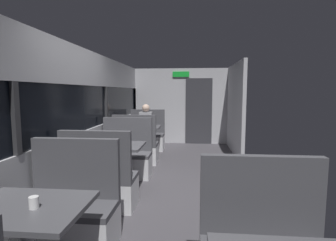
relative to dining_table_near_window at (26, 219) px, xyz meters
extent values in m
cube|color=#423F44|center=(0.89, 2.09, -0.65)|extent=(3.30, 9.20, 0.02)
cube|color=#B2B2B7|center=(-0.56, 2.09, -0.16)|extent=(0.08, 8.40, 0.95)
cube|color=#B2B2B7|center=(-0.56, 2.09, 1.36)|extent=(0.08, 8.40, 0.60)
cube|color=black|center=(-0.57, 2.09, 0.69)|extent=(0.03, 8.40, 0.75)
cube|color=#2D2D30|center=(-0.54, 0.69, 0.69)|extent=(0.06, 0.08, 0.75)
cube|color=#2D2D30|center=(-0.54, 3.49, 0.69)|extent=(0.06, 0.08, 0.75)
cube|color=#2D2D30|center=(-0.54, 6.29, 0.69)|extent=(0.06, 0.08, 0.75)
cube|color=#B2B2B7|center=(0.89, 6.29, 0.51)|extent=(2.90, 0.08, 2.30)
cube|color=#333338|center=(1.44, 6.24, 0.36)|extent=(0.80, 0.04, 2.00)
cube|color=green|center=(0.89, 6.23, 1.48)|extent=(0.50, 0.03, 0.16)
cube|color=#B2B2B7|center=(2.34, 5.09, 0.51)|extent=(0.08, 2.40, 2.30)
cube|color=#4C4C51|center=(0.00, 0.00, 0.08)|extent=(0.90, 0.70, 0.04)
cube|color=silver|center=(0.00, 0.66, -0.44)|extent=(0.95, 0.50, 0.39)
cube|color=#47474C|center=(0.00, 0.66, -0.22)|extent=(0.95, 0.50, 0.06)
cube|color=#47474C|center=(0.00, 0.87, 0.14)|extent=(0.95, 0.08, 0.65)
cylinder|color=#9E9EA3|center=(0.00, 2.29, -0.29)|extent=(0.10, 0.10, 0.70)
cube|color=#4C4C51|center=(0.00, 2.29, 0.08)|extent=(0.90, 0.70, 0.04)
cube|color=silver|center=(0.00, 1.63, -0.44)|extent=(0.95, 0.50, 0.39)
cube|color=#47474C|center=(0.00, 1.63, -0.22)|extent=(0.95, 0.50, 0.06)
cube|color=#47474C|center=(0.00, 1.42, 0.14)|extent=(0.95, 0.08, 0.65)
cube|color=silver|center=(0.00, 2.95, -0.44)|extent=(0.95, 0.50, 0.39)
cube|color=#47474C|center=(0.00, 2.95, -0.22)|extent=(0.95, 0.50, 0.06)
cube|color=#47474C|center=(0.00, 3.16, 0.14)|extent=(0.95, 0.08, 0.65)
cylinder|color=#9E9EA3|center=(0.00, 4.58, -0.29)|extent=(0.10, 0.10, 0.70)
cube|color=#4C4C51|center=(0.00, 4.58, 0.08)|extent=(0.90, 0.70, 0.04)
cube|color=silver|center=(0.00, 3.92, -0.44)|extent=(0.95, 0.50, 0.39)
cube|color=#47474C|center=(0.00, 3.92, -0.22)|extent=(0.95, 0.50, 0.06)
cube|color=#47474C|center=(0.00, 3.71, 0.14)|extent=(0.95, 0.08, 0.65)
cube|color=silver|center=(0.00, 5.24, -0.44)|extent=(0.95, 0.50, 0.39)
cube|color=#47474C|center=(0.00, 5.24, -0.22)|extent=(0.95, 0.50, 0.06)
cube|color=#47474C|center=(0.00, 5.45, 0.14)|extent=(0.95, 0.08, 0.65)
cube|color=#47474C|center=(1.79, 0.27, 0.14)|extent=(0.95, 0.08, 0.65)
cube|color=#26262D|center=(0.00, 5.24, -0.41)|extent=(0.30, 0.36, 0.45)
cube|color=#99999E|center=(0.00, 5.19, 0.11)|extent=(0.34, 0.22, 0.60)
sphere|color=beige|center=(0.00, 5.17, 0.52)|extent=(0.20, 0.20, 0.20)
cylinder|color=#99999E|center=(-0.20, 5.01, 0.13)|extent=(0.07, 0.28, 0.07)
cylinder|color=#99999E|center=(0.20, 5.01, 0.13)|extent=(0.07, 0.28, 0.07)
cylinder|color=white|center=(-0.13, 2.24, 0.15)|extent=(0.07, 0.07, 0.09)
cylinder|color=white|center=(0.09, -0.04, 0.15)|extent=(0.07, 0.07, 0.09)
camera|label=1|loc=(1.24, -1.78, 0.96)|focal=27.98mm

